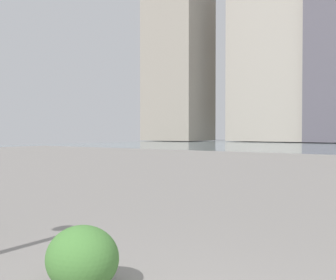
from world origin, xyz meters
TOP-DOWN VIEW (x-y plane):
  - building_annex at (22.05, -67.73)m, footprint 14.70×13.35m
  - building_highrise at (40.13, -61.31)m, footprint 11.53×10.51m
  - shrub_low at (1.26, -0.94)m, footprint 0.74×0.67m

SIDE VIEW (x-z plane):
  - shrub_low at x=1.26m, z-range 0.00..0.63m
  - building_annex at x=22.05m, z-range -1.03..31.99m
  - building_highrise at x=40.13m, z-range 0.00..39.71m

